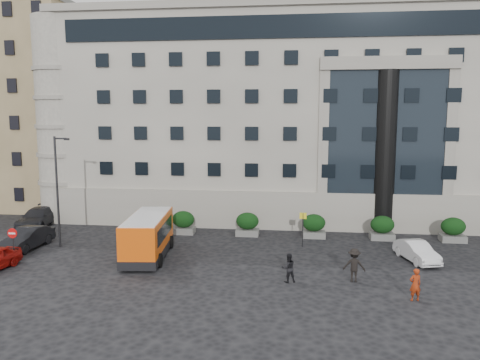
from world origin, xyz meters
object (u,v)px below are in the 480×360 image
object	(u,v)px
hedge_c	(314,226)
minibus	(148,234)
bus_stop_sign	(303,224)
parked_car_d	(88,211)
red_truck	(110,193)
white_taxi	(417,251)
hedge_a	(183,222)
hedge_b	(247,224)
parked_car_c	(38,217)
pedestrian_c	(354,265)
hedge_e	(453,229)
no_entry_sign	(13,238)
pedestrian_b	(288,268)
hedge_d	(382,228)
pedestrian_a	(415,285)
parked_car_b	(27,238)
street_lamp	(58,187)

from	to	relation	value
hedge_c	minibus	xyz separation A→B (m)	(-11.25, -6.50, 0.63)
bus_stop_sign	parked_car_d	size ratio (longest dim) A/B	0.56
red_truck	white_taxi	world-z (taller)	red_truck
hedge_a	hedge_b	size ratio (longest dim) A/B	1.00
parked_car_c	pedestrian_c	xyz separation A→B (m)	(25.31, -10.59, 0.19)
hedge_e	white_taxi	world-z (taller)	hedge_e
red_truck	pedestrian_c	bearing A→B (deg)	-43.68
hedge_a	hedge_e	distance (m)	20.80
bus_stop_sign	no_entry_sign	world-z (taller)	bus_stop_sign
no_entry_sign	white_taxi	bearing A→B (deg)	7.82
hedge_e	pedestrian_c	world-z (taller)	pedestrian_c
parked_car_d	pedestrian_b	xyz separation A→B (m)	(18.82, -15.05, 0.21)
pedestrian_b	white_taxi	bearing A→B (deg)	-169.30
no_entry_sign	red_truck	bearing A→B (deg)	93.78
hedge_c	parked_car_d	distance (m)	21.20
hedge_b	red_truck	xyz separation A→B (m)	(-15.46, 10.23, 0.49)
parked_car_c	hedge_e	bearing A→B (deg)	-9.04
hedge_d	red_truck	world-z (taller)	red_truck
white_taxi	pedestrian_a	world-z (taller)	pedestrian_a
parked_car_c	pedestrian_c	size ratio (longest dim) A/B	2.78
hedge_b	hedge_c	xyz separation A→B (m)	(5.20, 0.00, 0.00)
minibus	parked_car_d	size ratio (longest dim) A/B	1.55
red_truck	white_taxi	size ratio (longest dim) A/B	1.31
hedge_e	no_entry_sign	world-z (taller)	no_entry_sign
bus_stop_sign	no_entry_sign	size ratio (longest dim) A/B	1.09
hedge_a	pedestrian_a	xyz separation A→B (m)	(15.08, -12.17, -0.07)
hedge_c	parked_car_b	world-z (taller)	hedge_c
hedge_d	pedestrian_a	xyz separation A→B (m)	(-0.52, -12.17, -0.07)
parked_car_b	red_truck	bearing A→B (deg)	94.55
hedge_a	street_lamp	distance (m)	9.89
hedge_a	pedestrian_b	size ratio (longest dim) A/B	1.10
hedge_a	hedge_b	xyz separation A→B (m)	(5.20, 0.00, 0.00)
hedge_d	bus_stop_sign	world-z (taller)	bus_stop_sign
hedge_c	hedge_a	bearing A→B (deg)	180.00
no_entry_sign	red_truck	world-z (taller)	red_truck
red_truck	parked_car_c	world-z (taller)	red_truck
hedge_e	hedge_d	bearing A→B (deg)	180.00
hedge_b	minibus	bearing A→B (deg)	-132.93
no_entry_sign	parked_car_d	bearing A→B (deg)	95.17
parked_car_b	white_taxi	distance (m)	26.89
bus_stop_sign	pedestrian_b	xyz separation A→B (m)	(-0.92, -7.39, -0.89)
red_truck	pedestrian_c	xyz separation A→B (m)	(22.57, -19.90, -0.44)
hedge_d	parked_car_c	world-z (taller)	hedge_d
hedge_a	parked_car_d	bearing A→B (deg)	154.62
parked_car_b	hedge_a	bearing A→B (deg)	32.76
hedge_d	bus_stop_sign	size ratio (longest dim) A/B	0.73
no_entry_sign	pedestrian_b	xyz separation A→B (m)	(17.58, -1.35, -0.81)
pedestrian_c	street_lamp	bearing A→B (deg)	-6.67
minibus	parked_car_d	bearing A→B (deg)	123.76
hedge_a	pedestrian_b	distance (m)	13.32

